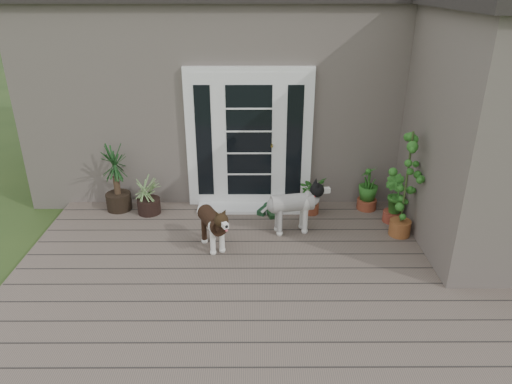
{
  "coord_description": "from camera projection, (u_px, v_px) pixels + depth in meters",
  "views": [
    {
      "loc": [
        -0.12,
        -4.21,
        3.39
      ],
      "look_at": [
        -0.1,
        1.75,
        0.7
      ],
      "focal_mm": 33.07,
      "sensor_mm": 36.0,
      "label": 1
    }
  ],
  "objects": [
    {
      "name": "house_main",
      "position": [
        261.0,
        87.0,
        8.84
      ],
      "size": [
        7.4,
        4.0,
        3.1
      ],
      "primitive_type": "cube",
      "color": "#665E54",
      "rests_on": "ground"
    },
    {
      "name": "spider_plant",
      "position": [
        148.0,
        194.0,
        7.12
      ],
      "size": [
        0.63,
        0.63,
        0.62
      ],
      "primitive_type": null,
      "rotation": [
        0.0,
        0.0,
        0.1
      ],
      "color": "#81945B",
      "rests_on": "deck"
    },
    {
      "name": "herb_a",
      "position": [
        311.0,
        198.0,
        7.14
      ],
      "size": [
        0.55,
        0.55,
        0.51
      ],
      "primitive_type": "imported",
      "rotation": [
        0.0,
        0.0,
        0.57
      ],
      "color": "#26611B",
      "rests_on": "deck"
    },
    {
      "name": "sapling",
      "position": [
        406.0,
        184.0,
        6.3
      ],
      "size": [
        0.55,
        0.55,
        1.56
      ],
      "primitive_type": null,
      "rotation": [
        0.0,
        0.0,
        0.22
      ],
      "color": "#185217",
      "rests_on": "deck"
    },
    {
      "name": "house_wing",
      "position": [
        492.0,
        139.0,
        5.98
      ],
      "size": [
        1.6,
        2.4,
        3.1
      ],
      "primitive_type": "cube",
      "color": "#665E54",
      "rests_on": "ground"
    },
    {
      "name": "white_dog",
      "position": [
        292.0,
        211.0,
        6.57
      ],
      "size": [
        0.84,
        0.48,
        0.66
      ],
      "primitive_type": null,
      "rotation": [
        0.0,
        0.0,
        -1.38
      ],
      "color": "beige",
      "rests_on": "deck"
    },
    {
      "name": "brindle_dog",
      "position": [
        213.0,
        227.0,
        6.19
      ],
      "size": [
        0.59,
        0.78,
        0.6
      ],
      "primitive_type": null,
      "rotation": [
        0.0,
        0.0,
        3.6
      ],
      "color": "black",
      "rests_on": "deck"
    },
    {
      "name": "door_unit",
      "position": [
        249.0,
        139.0,
        7.11
      ],
      "size": [
        1.9,
        0.14,
        2.15
      ],
      "primitive_type": "cube",
      "color": "white",
      "rests_on": "deck"
    },
    {
      "name": "clog_left",
      "position": [
        271.0,
        214.0,
        7.13
      ],
      "size": [
        0.19,
        0.29,
        0.08
      ],
      "primitive_type": null,
      "rotation": [
        0.0,
        0.0,
        0.25
      ],
      "color": "black",
      "rests_on": "deck"
    },
    {
      "name": "herb_c",
      "position": [
        368.0,
        192.0,
        7.26
      ],
      "size": [
        0.51,
        0.51,
        0.57
      ],
      "primitive_type": "imported",
      "rotation": [
        0.0,
        0.0,
        4.14
      ],
      "color": "#1F5418",
      "rests_on": "deck"
    },
    {
      "name": "door_step",
      "position": [
        249.0,
        207.0,
        7.36
      ],
      "size": [
        1.6,
        0.4,
        0.05
      ],
      "primitive_type": "cube",
      "color": "white",
      "rests_on": "deck"
    },
    {
      "name": "herb_b",
      "position": [
        393.0,
        205.0,
        6.89
      ],
      "size": [
        0.48,
        0.48,
        0.52
      ],
      "primitive_type": "imported",
      "rotation": [
        0.0,
        0.0,
        2.22
      ],
      "color": "#1D5D1A",
      "rests_on": "deck"
    },
    {
      "name": "yucca",
      "position": [
        116.0,
        178.0,
        7.15
      ],
      "size": [
        0.83,
        0.83,
        1.05
      ],
      "primitive_type": null,
      "rotation": [
        0.0,
        0.0,
        0.17
      ],
      "color": "black",
      "rests_on": "deck"
    },
    {
      "name": "clog_right",
      "position": [
        264.0,
        209.0,
        7.24
      ],
      "size": [
        0.3,
        0.37,
        0.1
      ],
      "primitive_type": null,
      "rotation": [
        0.0,
        0.0,
        -0.5
      ],
      "color": "#15351C",
      "rests_on": "deck"
    },
    {
      "name": "deck",
      "position": [
        265.0,
        288.0,
        5.57
      ],
      "size": [
        6.2,
        4.6,
        0.12
      ],
      "primitive_type": "cube",
      "color": "#6B5B4C",
      "rests_on": "ground"
    }
  ]
}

